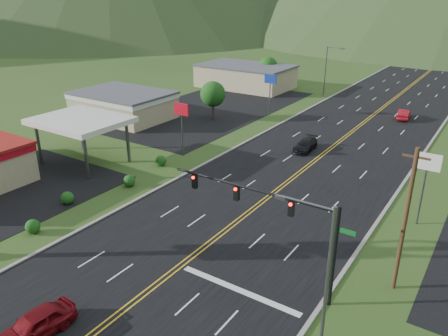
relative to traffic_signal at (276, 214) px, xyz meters
The scene contains 15 objects.
traffic_signal is the anchor object (origin of this frame).
streetlight_east 6.17m from the traffic_signal, 40.39° to the right, with size 3.28×0.25×9.00m.
streetlight_west 58.88m from the traffic_signal, 107.97° to the left, with size 3.28×0.25×9.00m.
gas_canopy 29.59m from the traffic_signal, 164.30° to the left, with size 10.00×8.00×5.30m.
building_west_mid 45.46m from the traffic_signal, 148.05° to the left, with size 14.40×10.40×4.10m.
building_west_far 64.15m from the traffic_signal, 122.56° to the left, with size 18.40×11.40×4.50m.
pole_sign_west_a 26.00m from the traffic_signal, 142.00° to the left, with size 2.00×0.18×6.40m.
pole_sign_west_b 43.17m from the traffic_signal, 118.32° to the left, with size 2.00×0.18×6.40m.
pole_sign_east_a 15.45m from the traffic_signal, 65.05° to the left, with size 2.00×0.18×6.40m.
tree_west_a 40.80m from the traffic_signal, 130.50° to the left, with size 3.84×3.84×5.82m.
tree_west_b 66.01m from the traffic_signal, 118.49° to the left, with size 3.84×3.84×5.82m.
utility_pole_a 8.08m from the traffic_signal, 29.72° to the left, with size 1.60×0.28×10.00m.
car_red_near 15.67m from the traffic_signal, 127.10° to the right, with size 1.89×4.70×1.60m, color maroon.
car_dark_mid 27.61m from the traffic_signal, 109.05° to the left, with size 1.93×4.74×1.38m, color black.
car_red_far 47.42m from the traffic_signal, 92.42° to the left, with size 1.60×4.59×1.51m, color maroon.
Camera 1 is at (17.27, -8.38, 18.62)m, focal length 35.00 mm.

